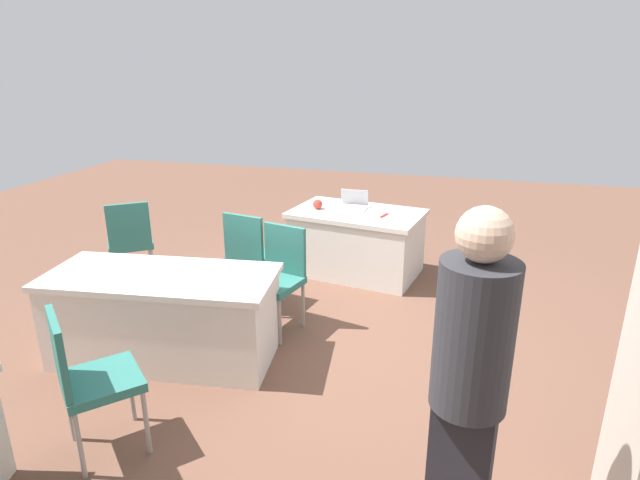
% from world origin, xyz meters
% --- Properties ---
extents(ground_plane, '(14.40, 14.40, 0.00)m').
position_xyz_m(ground_plane, '(0.00, 0.00, 0.00)').
color(ground_plane, brown).
extents(table_foreground, '(1.55, 1.11, 0.73)m').
position_xyz_m(table_foreground, '(0.00, -1.57, 0.37)').
color(table_foreground, silver).
rests_on(table_foreground, ground).
extents(table_mid_left, '(1.90, 1.00, 0.73)m').
position_xyz_m(table_mid_left, '(1.13, 0.63, 0.37)').
color(table_mid_left, silver).
rests_on(table_mid_left, ground).
extents(chair_near_front, '(0.62, 0.62, 0.96)m').
position_xyz_m(chair_near_front, '(0.95, 1.75, 0.55)').
color(chair_near_front, '#9E9993').
rests_on(chair_near_front, ground).
extents(chair_tucked_left, '(0.62, 0.62, 0.97)m').
position_xyz_m(chair_tucked_left, '(2.19, -0.49, 0.56)').
color(chair_tucked_left, '#9E9993').
rests_on(chair_tucked_left, ground).
extents(chair_tucked_right, '(0.52, 0.52, 0.98)m').
position_xyz_m(chair_tucked_right, '(0.79, -0.42, 0.57)').
color(chair_tucked_right, '#9E9993').
rests_on(chair_tucked_right, ground).
extents(chair_back_row, '(0.53, 0.53, 0.95)m').
position_xyz_m(chair_back_row, '(0.41, -0.08, 0.54)').
color(chair_back_row, '#9E9993').
rests_on(chair_back_row, ground).
extents(person_presenter, '(0.40, 0.40, 1.78)m').
position_xyz_m(person_presenter, '(-1.22, 1.89, 1.00)').
color(person_presenter, '#26262D').
rests_on(person_presenter, ground).
extents(laptop_silver, '(0.32, 0.29, 0.21)m').
position_xyz_m(laptop_silver, '(0.07, -1.67, 0.77)').
color(laptop_silver, silver).
rests_on(laptop_silver, table_foreground).
extents(yarn_ball, '(0.11, 0.11, 0.11)m').
position_xyz_m(yarn_ball, '(0.45, -1.55, 0.78)').
color(yarn_ball, '#B2382D').
rests_on(yarn_ball, table_foreground).
extents(scissors_red, '(0.08, 0.18, 0.01)m').
position_xyz_m(scissors_red, '(-0.32, -1.48, 0.73)').
color(scissors_red, red).
rests_on(scissors_red, table_foreground).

